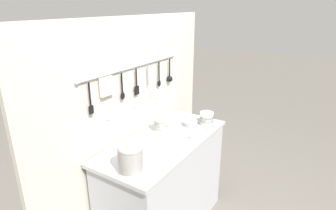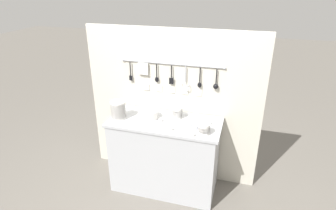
# 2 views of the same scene
# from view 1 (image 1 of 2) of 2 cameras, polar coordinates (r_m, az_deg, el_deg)

# --- Properties ---
(counter) EXTENTS (1.21, 0.54, 0.87)m
(counter) POSITION_cam_1_polar(r_m,az_deg,el_deg) (2.46, -0.70, -16.00)
(counter) COLOR #ADAFB5
(counter) RESTS_ON ground
(back_wall) EXTENTS (2.01, 0.11, 1.80)m
(back_wall) POSITION_cam_1_polar(r_m,az_deg,el_deg) (2.39, -6.89, -4.41)
(back_wall) COLOR beige
(back_wall) RESTS_ON ground
(bowl_stack_short_front) EXTENTS (0.12, 0.12, 0.11)m
(bowl_stack_short_front) POSITION_cam_1_polar(r_m,az_deg,el_deg) (2.50, 7.85, -2.73)
(bowl_stack_short_front) COLOR white
(bowl_stack_short_front) RESTS_ON counter
(bowl_stack_nested_right) EXTENTS (0.16, 0.16, 0.20)m
(bowl_stack_nested_right) POSITION_cam_1_polar(r_m,az_deg,el_deg) (1.80, -7.64, -10.77)
(bowl_stack_nested_right) COLOR white
(bowl_stack_nested_right) RESTS_ON counter
(bowl_stack_back_corner) EXTENTS (0.11, 0.11, 0.13)m
(bowl_stack_back_corner) POSITION_cam_1_polar(r_m,az_deg,el_deg) (2.34, -1.44, -3.92)
(bowl_stack_back_corner) COLOR white
(bowl_stack_back_corner) RESTS_ON counter
(plate_stack) EXTENTS (0.20, 0.20, 0.09)m
(plate_stack) POSITION_cam_1_polar(r_m,az_deg,el_deg) (2.09, -4.12, -7.74)
(plate_stack) COLOR white
(plate_stack) RESTS_ON counter
(steel_mixing_bowl) EXTENTS (0.14, 0.14, 0.04)m
(steel_mixing_bowl) POSITION_cam_1_polar(r_m,az_deg,el_deg) (2.49, 4.50, -3.65)
(steel_mixing_bowl) COLOR #93969E
(steel_mixing_bowl) RESTS_ON counter
(cup_by_caddy) EXTENTS (0.04, 0.04, 0.04)m
(cup_by_caddy) POSITION_cam_1_polar(r_m,az_deg,el_deg) (2.24, 4.91, -6.49)
(cup_by_caddy) COLOR white
(cup_by_caddy) RESTS_ON counter
(cup_back_right) EXTENTS (0.04, 0.04, 0.04)m
(cup_back_right) POSITION_cam_1_polar(r_m,az_deg,el_deg) (2.41, 8.56, -4.68)
(cup_back_right) COLOR white
(cup_back_right) RESTS_ON counter
(cup_mid_row) EXTENTS (0.04, 0.04, 0.04)m
(cup_mid_row) POSITION_cam_1_polar(r_m,az_deg,el_deg) (2.62, 4.00, -2.44)
(cup_mid_row) COLOR white
(cup_mid_row) RESTS_ON counter
(cup_edge_near) EXTENTS (0.04, 0.04, 0.04)m
(cup_edge_near) POSITION_cam_1_polar(r_m,az_deg,el_deg) (2.19, -0.68, -7.11)
(cup_edge_near) COLOR white
(cup_edge_near) RESTS_ON counter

